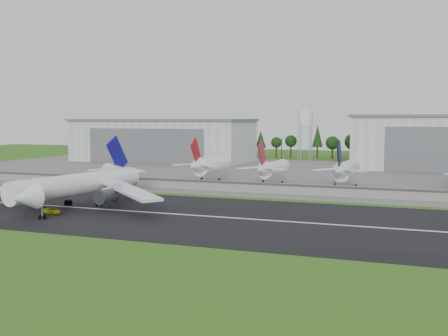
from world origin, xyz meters
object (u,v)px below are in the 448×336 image
at_px(ground_vehicle, 52,211).
at_px(parked_jet_red_a, 209,165).
at_px(main_airliner, 77,190).
at_px(parked_jet_navy, 345,170).
at_px(parked_jet_red_b, 272,168).

distance_m(ground_vehicle, parked_jet_red_a, 77.75).
height_order(main_airliner, parked_jet_navy, main_airliner).
distance_m(ground_vehicle, parked_jet_navy, 97.36).
bearing_deg(parked_jet_red_a, parked_jet_red_b, -0.16).
bearing_deg(parked_jet_red_b, ground_vehicle, -113.91).
distance_m(ground_vehicle, parked_jet_red_b, 84.18).
bearing_deg(parked_jet_red_b, parked_jet_red_a, 179.84).
relative_size(main_airliner, parked_jet_navy, 1.89).
bearing_deg(parked_jet_red_b, parked_jet_navy, 0.10).
xyz_separation_m(ground_vehicle, parked_jet_navy, (59.52, 76.86, 5.38)).
distance_m(parked_jet_red_a, parked_jet_navy, 49.34).
bearing_deg(parked_jet_navy, ground_vehicle, -127.76).
relative_size(ground_vehicle, parked_jet_navy, 0.17).
xyz_separation_m(main_airliner, parked_jet_red_b, (33.45, 66.95, 1.05)).
height_order(parked_jet_red_a, parked_jet_red_b, parked_jet_red_a).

